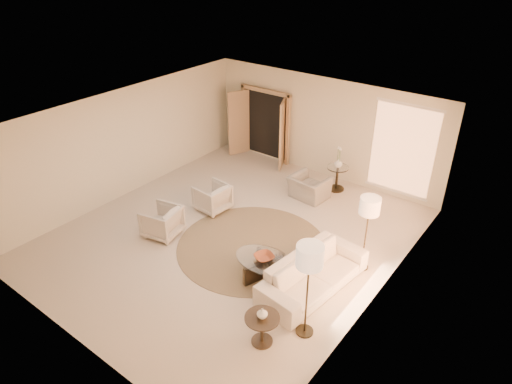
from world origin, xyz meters
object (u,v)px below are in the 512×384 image
Objects in this scene: side_table at (337,176)px; end_vase at (262,313)px; sofa at (314,273)px; bowl at (264,257)px; armchair_right at (162,220)px; coffee_table at (264,266)px; side_vase at (338,163)px; floor_lamp_far at (310,260)px; end_table at (262,325)px; floor_lamp_near at (369,209)px; armchair_left at (212,196)px; accent_chair at (309,184)px.

end_vase is (1.58, -5.52, 0.24)m from side_table.
bowl is (-0.94, -0.34, 0.15)m from sofa.
armchair_right reaches higher than coffee_table.
end_vase is 5.75m from side_vase.
floor_lamp_far is (1.43, -0.75, 1.28)m from coffee_table.
end_table is at bearing -54.80° from coffee_table.
floor_lamp_near reaches higher than end_table.
side_vase reaches higher than sofa.
end_vase is at bearing -54.80° from bowl.
armchair_right is at bearing -116.28° from side_table.
armchair_right is at bearing -1.06° from armchair_left.
armchair_right is 3.91m from end_vase.
side_table is 1.76× the size of bowl.
sofa is 1.56× the size of coffee_table.
coffee_table is 2.35m from floor_lamp_near.
side_vase is (2.14, 4.33, 0.39)m from armchair_right.
sofa is at bearing 114.15° from floor_lamp_far.
armchair_right is 4.38m from floor_lamp_far.
armchair_right is at bearing 162.26° from end_vase.
bowl reaches higher than coffee_table.
floor_lamp_far is (4.01, -2.09, 1.18)m from armchair_left.
side_vase is (-1.58, 5.52, 0.13)m from end_vase.
bowl is (0.61, -4.15, 0.10)m from side_table.
armchair_right is 4.12× the size of end_vase.
sofa is 1.73m from end_vase.
floor_lamp_far is at bearing 67.58° from armchair_left.
coffee_table is 2.05m from floor_lamp_far.
side_table is 3.50m from floor_lamp_near.
end_table reaches higher than coffee_table.
armchair_left is at bearing 56.28° from accent_chair.
bowl is at bearing -133.69° from floor_lamp_near.
coffee_table is at bearing 125.20° from end_vase.
sofa reaches higher than bowl.
end_table reaches higher than bowl.
floor_lamp_far reaches higher than coffee_table.
bowl is at bearing 152.36° from floor_lamp_far.
accent_chair is at bearing 112.54° from end_table.
end_vase is (3.55, -2.72, 0.27)m from armchair_left.
armchair_right is 2.76m from coffee_table.
armchair_left is 1.28× the size of end_table.
armchair_left is 3.45m from side_vase.
end_vase reaches higher than coffee_table.
bowl is at bearing 116.71° from sofa.
armchair_left is 2.92m from bowl.
accent_chair reaches higher than armchair_right.
floor_lamp_near is 4.34× the size of bowl.
end_table is 0.27m from end_vase.
sofa is 3.54m from accent_chair.
sofa is 6.29× the size of bowl.
floor_lamp_far is at bearing -27.64° from coffee_table.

